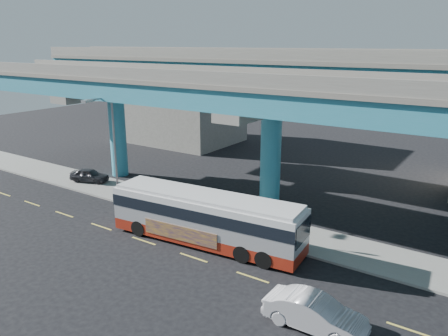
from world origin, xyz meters
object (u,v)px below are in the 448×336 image
Objects in this scene: transit_bus at (206,217)px; parked_car at (89,175)px; sedan at (315,313)px; street_lamp at (108,134)px; stop_sign at (288,217)px.

parked_car is (-15.80, 3.95, -1.03)m from transit_bus.
transit_bus is 16.32m from parked_car.
street_lamp is at bearing 72.43° from sedan.
stop_sign reaches higher than parked_car.
sedan is 26.12m from parked_car.
street_lamp reaches higher than sedan.
sedan is at bearing -17.03° from street_lamp.
parked_car is at bearing 160.69° from transit_bus.
parked_car is 0.45× the size of street_lamp.
stop_sign is (-4.59, 6.68, 1.14)m from sedan.
transit_bus is at bearing -9.35° from street_lamp.
sedan is (9.00, -4.22, -1.02)m from transit_bus.
street_lamp is 3.41× the size of stop_sign.
stop_sign is (4.41, 2.46, 0.12)m from transit_bus.
sedan is at bearing -127.67° from parked_car.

